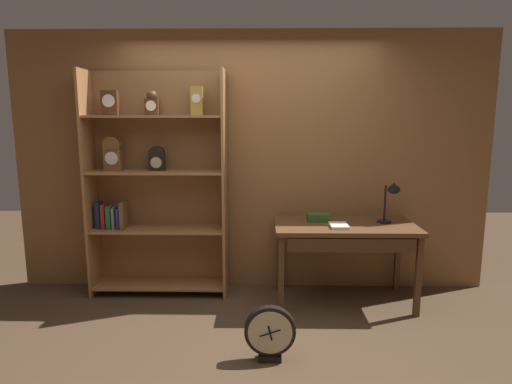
# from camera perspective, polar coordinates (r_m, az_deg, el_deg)

# --- Properties ---
(ground_plane) EXTENTS (10.00, 10.00, 0.00)m
(ground_plane) POSITION_cam_1_polar(r_m,az_deg,el_deg) (3.47, -1.23, -20.54)
(ground_plane) COLOR #4C3826
(back_wood_panel) EXTENTS (4.80, 0.05, 2.60)m
(back_wood_panel) POSITION_cam_1_polar(r_m,az_deg,el_deg) (4.39, -0.61, 3.87)
(back_wood_panel) COLOR brown
(back_wood_panel) RESTS_ON ground
(bookshelf) EXTENTS (1.34, 0.35, 2.20)m
(bookshelf) POSITION_cam_1_polar(r_m,az_deg,el_deg) (4.36, -13.32, 1.07)
(bookshelf) COLOR #9E6B3D
(bookshelf) RESTS_ON ground
(workbench) EXTENTS (1.31, 0.70, 0.77)m
(workbench) POSITION_cam_1_polar(r_m,az_deg,el_deg) (4.13, 11.68, -5.37)
(workbench) COLOR brown
(workbench) RESTS_ON ground
(desk_lamp) EXTENTS (0.21, 0.21, 0.43)m
(desk_lamp) POSITION_cam_1_polar(r_m,az_deg,el_deg) (4.20, 17.41, -0.36)
(desk_lamp) COLOR black
(desk_lamp) RESTS_ON workbench
(toolbox_small) EXTENTS (0.21, 0.11, 0.08)m
(toolbox_small) POSITION_cam_1_polar(r_m,az_deg,el_deg) (4.17, 8.21, -3.37)
(toolbox_small) COLOR #2D5123
(toolbox_small) RESTS_ON workbench
(open_repair_manual) EXTENTS (0.16, 0.22, 0.02)m
(open_repair_manual) POSITION_cam_1_polar(r_m,az_deg,el_deg) (4.00, 10.89, -4.38)
(open_repair_manual) COLOR silver
(open_repair_manual) RESTS_ON workbench
(round_clock_large) EXTENTS (0.37, 0.11, 0.41)m
(round_clock_large) POSITION_cam_1_polar(r_m,az_deg,el_deg) (3.29, 1.86, -18.08)
(round_clock_large) COLOR black
(round_clock_large) RESTS_ON ground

